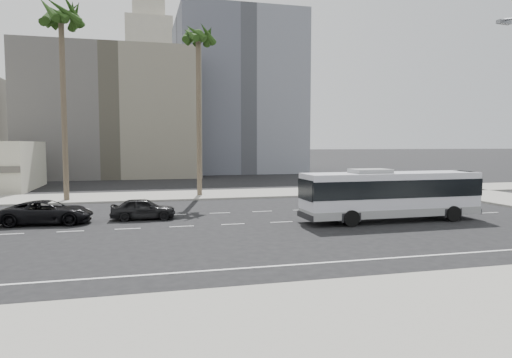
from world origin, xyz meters
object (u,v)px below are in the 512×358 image
object	(u,v)px
city_bus	(391,194)
palm_near	(198,39)
palm_mid	(61,21)
car_b	(48,212)
car_a	(143,209)

from	to	relation	value
city_bus	palm_near	distance (m)	22.29
palm_near	palm_mid	distance (m)	11.12
car_b	car_a	bearing A→B (deg)	-82.11
car_a	palm_near	xyz separation A→B (m)	(5.01, 11.52, 13.25)
car_b	palm_near	bearing A→B (deg)	-36.81
car_a	car_b	size ratio (longest dim) A/B	0.78
city_bus	car_b	bearing A→B (deg)	168.01
car_a	palm_near	distance (m)	18.26
car_a	palm_mid	size ratio (longest dim) A/B	0.25
palm_mid	car_a	bearing A→B (deg)	-60.32
car_b	palm_near	distance (m)	20.61
car_a	palm_mid	world-z (taller)	palm_mid
city_bus	palm_mid	distance (m)	28.69
car_b	palm_mid	distance (m)	17.61
palm_near	palm_mid	world-z (taller)	palm_mid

